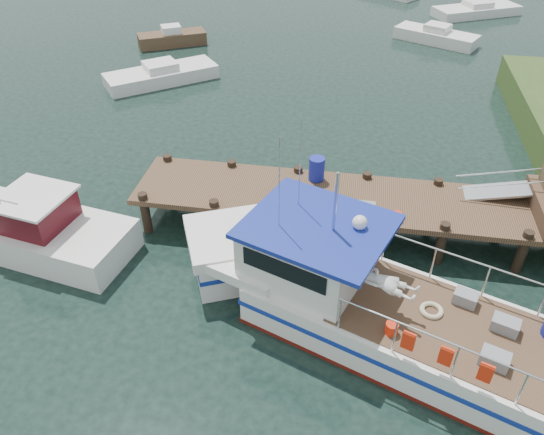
% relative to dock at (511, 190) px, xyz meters
% --- Properties ---
extents(ground_plane, '(160.00, 160.00, 0.00)m').
position_rel_dock_xyz_m(ground_plane, '(-6.51, -0.01, -2.24)').
color(ground_plane, black).
extents(dock, '(16.60, 3.00, 4.78)m').
position_rel_dock_xyz_m(dock, '(0.00, 0.00, 0.00)').
color(dock, '#4D3624').
rests_on(dock, ground).
extents(lobster_boat, '(11.67, 6.82, 5.75)m').
position_rel_dock_xyz_m(lobster_boat, '(-4.68, -4.38, -1.20)').
color(lobster_boat, silver).
rests_on(lobster_boat, ground).
extents(work_boat, '(8.65, 3.85, 4.52)m').
position_rel_dock_xyz_m(work_boat, '(-16.01, -2.63, -1.52)').
color(work_boat, silver).
rests_on(work_boat, ground).
extents(moored_rowboat, '(4.47, 3.33, 1.25)m').
position_rel_dock_xyz_m(moored_rowboat, '(-17.36, 17.74, -1.78)').
color(moored_rowboat, '#4D3624').
rests_on(moored_rowboat, ground).
extents(moored_a, '(6.09, 5.43, 1.13)m').
position_rel_dock_xyz_m(moored_a, '(-16.01, 11.76, -1.82)').
color(moored_a, silver).
rests_on(moored_a, ground).
extents(moored_b, '(5.55, 4.04, 1.17)m').
position_rel_dock_xyz_m(moored_b, '(-0.39, 21.14, -1.81)').
color(moored_b, silver).
rests_on(moored_b, ground).
extents(moored_c, '(6.80, 4.96, 1.03)m').
position_rel_dock_xyz_m(moored_c, '(3.10, 27.97, -1.86)').
color(moored_c, silver).
rests_on(moored_c, ground).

